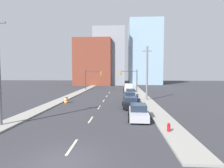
% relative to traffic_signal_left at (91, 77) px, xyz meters
% --- Properties ---
extents(ground_plane, '(200.00, 200.00, 0.00)m').
position_rel_traffic_signal_left_xyz_m(ground_plane, '(5.68, -39.07, -3.67)').
color(ground_plane, '#333338').
extents(sidewalk_left, '(2.07, 91.86, 0.16)m').
position_rel_traffic_signal_left_xyz_m(sidewalk_left, '(-1.59, 6.86, -3.59)').
color(sidewalk_left, gray).
rests_on(sidewalk_left, ground).
extents(sidewalk_right, '(2.07, 91.86, 0.16)m').
position_rel_traffic_signal_left_xyz_m(sidewalk_right, '(12.95, 6.86, -3.59)').
color(sidewalk_right, gray).
rests_on(sidewalk_right, ground).
extents(lane_stripe_at_2m, '(0.16, 2.40, 0.01)m').
position_rel_traffic_signal_left_xyz_m(lane_stripe_at_2m, '(5.68, -37.07, -3.67)').
color(lane_stripe_at_2m, beige).
rests_on(lane_stripe_at_2m, ground).
extents(lane_stripe_at_8m, '(0.16, 2.40, 0.01)m').
position_rel_traffic_signal_left_xyz_m(lane_stripe_at_8m, '(5.68, -30.60, -3.67)').
color(lane_stripe_at_8m, beige).
rests_on(lane_stripe_at_8m, ground).
extents(lane_stripe_at_15m, '(0.16, 2.40, 0.01)m').
position_rel_traffic_signal_left_xyz_m(lane_stripe_at_15m, '(5.68, -24.25, -3.67)').
color(lane_stripe_at_15m, beige).
rests_on(lane_stripe_at_15m, ground).
extents(lane_stripe_at_20m, '(0.16, 2.40, 0.01)m').
position_rel_traffic_signal_left_xyz_m(lane_stripe_at_20m, '(5.68, -18.62, -3.67)').
color(lane_stripe_at_20m, beige).
rests_on(lane_stripe_at_20m, ground).
extents(lane_stripe_at_26m, '(0.16, 2.40, 0.01)m').
position_rel_traffic_signal_left_xyz_m(lane_stripe_at_26m, '(5.68, -12.86, -3.67)').
color(lane_stripe_at_26m, beige).
rests_on(lane_stripe_at_26m, ground).
extents(lane_stripe_at_33m, '(0.16, 2.40, 0.01)m').
position_rel_traffic_signal_left_xyz_m(lane_stripe_at_33m, '(5.68, -6.22, -3.67)').
color(lane_stripe_at_33m, beige).
rests_on(lane_stripe_at_33m, ground).
extents(building_brick_left, '(14.00, 16.00, 17.57)m').
position_rel_traffic_signal_left_xyz_m(building_brick_left, '(-2.49, 22.83, 5.12)').
color(building_brick_left, brown).
rests_on(building_brick_left, ground).
extents(building_office_center, '(12.00, 20.00, 21.98)m').
position_rel_traffic_signal_left_xyz_m(building_office_center, '(3.61, 26.83, 7.32)').
color(building_office_center, gray).
rests_on(building_office_center, ground).
extents(building_glass_right, '(13.00, 20.00, 26.09)m').
position_rel_traffic_signal_left_xyz_m(building_glass_right, '(18.02, 30.83, 9.37)').
color(building_glass_right, '#8CADC6').
rests_on(building_glass_right, ground).
extents(traffic_signal_left, '(4.65, 0.35, 5.59)m').
position_rel_traffic_signal_left_xyz_m(traffic_signal_left, '(0.00, 0.00, 0.00)').
color(traffic_signal_left, '#38383D').
rests_on(traffic_signal_left, ground).
extents(traffic_signal_right, '(4.65, 0.35, 5.59)m').
position_rel_traffic_signal_left_xyz_m(traffic_signal_right, '(11.33, 0.00, 0.00)').
color(traffic_signal_right, '#38383D').
rests_on(traffic_signal_right, ground).
extents(utility_pole_right_mid, '(1.60, 0.32, 9.18)m').
position_rel_traffic_signal_left_xyz_m(utility_pole_right_mid, '(12.99, -17.89, 1.04)').
color(utility_pole_right_mid, slate).
rests_on(utility_pole_right_mid, ground).
extents(traffic_barrel, '(0.56, 0.56, 0.95)m').
position_rel_traffic_signal_left_xyz_m(traffic_barrel, '(0.05, -21.18, -3.20)').
color(traffic_barrel, orange).
rests_on(traffic_barrel, ground).
extents(fire_hydrant, '(0.26, 0.26, 0.84)m').
position_rel_traffic_signal_left_xyz_m(fire_hydrant, '(12.48, -34.18, -3.26)').
color(fire_hydrant, red).
rests_on(fire_hydrant, ground).
extents(sedan_silver, '(2.20, 4.78, 1.50)m').
position_rel_traffic_signal_left_xyz_m(sedan_silver, '(10.50, -29.90, -2.99)').
color(sedan_silver, '#B2B2BC').
rests_on(sedan_silver, ground).
extents(sedan_black, '(2.12, 4.59, 1.45)m').
position_rel_traffic_signal_left_xyz_m(sedan_black, '(9.88, -24.18, -3.01)').
color(sedan_black, black).
rests_on(sedan_black, ground).
extents(sedan_blue, '(2.24, 4.64, 1.43)m').
position_rel_traffic_signal_left_xyz_m(sedan_blue, '(10.18, -18.12, -3.01)').
color(sedan_blue, navy).
rests_on(sedan_blue, ground).
extents(sedan_white, '(2.26, 4.68, 1.42)m').
position_rel_traffic_signal_left_xyz_m(sedan_white, '(10.49, -11.92, -3.02)').
color(sedan_white, silver).
rests_on(sedan_white, ground).
extents(box_truck_gray, '(2.44, 5.92, 2.03)m').
position_rel_traffic_signal_left_xyz_m(box_truck_gray, '(10.30, -5.05, -2.71)').
color(box_truck_gray, slate).
rests_on(box_truck_gray, ground).
extents(sedan_brown, '(2.16, 4.52, 1.46)m').
position_rel_traffic_signal_left_xyz_m(sedan_brown, '(10.13, 2.12, -3.01)').
color(sedan_brown, brown).
rests_on(sedan_brown, ground).
extents(sedan_tan, '(2.15, 4.79, 1.41)m').
position_rel_traffic_signal_left_xyz_m(sedan_tan, '(10.43, 8.35, -3.03)').
color(sedan_tan, tan).
rests_on(sedan_tan, ground).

